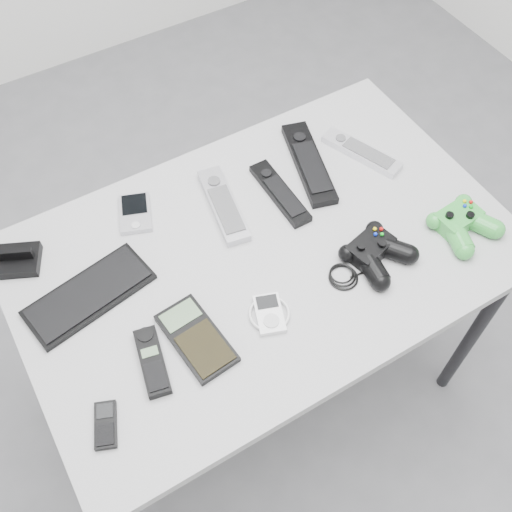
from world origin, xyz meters
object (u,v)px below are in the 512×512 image
cordless_handset (152,361)px  mp3_player (269,314)px  desk (264,266)px  controller_green (463,222)px  controller_black (375,251)px  remote_black_b (309,163)px  pda_keyboard (89,294)px  pda (135,213)px  calculator (196,338)px  remote_black_a (280,193)px  remote_silver_b (361,152)px  remote_silver_a (223,204)px  mobile_phone (106,425)px

cordless_handset → mp3_player: (0.24, -0.02, -0.00)m
desk → controller_green: 0.44m
controller_black → mp3_player: bearing=168.0°
controller_black → remote_black_b: bearing=71.5°
desk → controller_black: size_ratio=4.53×
mp3_player → controller_green: size_ratio=0.61×
pda_keyboard → cordless_handset: 0.21m
remote_black_b → controller_black: size_ratio=1.10×
cordless_handset → controller_green: size_ratio=0.97×
pda → calculator: 0.34m
remote_black_a → remote_black_b: size_ratio=0.78×
desk → remote_black_a: remote_black_a is taller
pda → calculator: bearing=-73.4°
desk → remote_black_a: size_ratio=5.27×
calculator → controller_black: 0.41m
mp3_player → remote_silver_b: bearing=52.3°
remote_black_a → remote_silver_a: bearing=165.5°
remote_black_a → cordless_handset: (-0.42, -0.23, 0.00)m
desk → cordless_handset: size_ratio=7.54×
desk → controller_black: bearing=-35.1°
remote_silver_b → mp3_player: (-0.42, -0.26, -0.00)m
calculator → mobile_phone: bearing=-167.8°
desk → controller_black: 0.25m
pda → remote_black_a: 0.33m
pda → remote_silver_a: 0.20m
pda_keyboard → remote_silver_b: size_ratio=1.28×
calculator → pda_keyboard: bearing=120.2°
pda → cordless_handset: cordless_handset is taller
remote_silver_a → mobile_phone: size_ratio=2.53×
remote_black_b → controller_green: (0.18, -0.32, 0.01)m
remote_black_b → mp3_player: bearing=-118.2°
remote_silver_a → controller_black: (0.21, -0.28, 0.01)m
remote_silver_b → controller_green: size_ratio=1.39×
pda_keyboard → controller_black: (0.55, -0.22, 0.02)m
remote_silver_a → cordless_handset: size_ratio=1.55×
remote_black_a → controller_black: controller_black is taller
controller_green → controller_black: bearing=166.2°
desk → remote_black_b: bearing=35.6°
remote_silver_b → cordless_handset: bearing=178.6°
pda → calculator: size_ratio=0.61×
cordless_handset → controller_black: (0.51, -0.02, 0.01)m
cordless_handset → mobile_phone: bearing=-139.2°
remote_black_b → cordless_handset: size_ratio=1.84×
pda_keyboard → mobile_phone: pda_keyboard is taller
remote_black_a → mobile_phone: bearing=-151.4°
remote_silver_b → pda_keyboard: bearing=161.9°
desk → controller_green: controller_green is taller
desk → mobile_phone: (-0.44, -0.19, 0.07)m
remote_black_a → calculator: size_ratio=1.15×
remote_black_b → mp3_player: (-0.29, -0.30, -0.00)m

